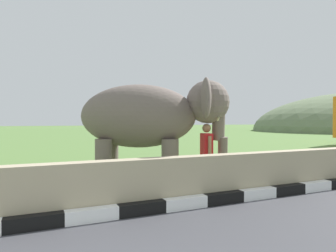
{
  "coord_description": "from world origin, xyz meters",
  "views": [
    {
      "loc": [
        0.09,
        -1.82,
        1.74
      ],
      "look_at": [
        3.3,
        5.28,
        1.6
      ],
      "focal_mm": 32.04,
      "sensor_mm": 36.0,
      "label": 1
    }
  ],
  "objects": [
    {
      "name": "elephant",
      "position": [
        3.03,
        5.72,
        1.83
      ],
      "size": [
        4.02,
        3.26,
        2.83
      ],
      "color": "#70615A",
      "rests_on": "ground_plane"
    },
    {
      "name": "person_handler",
      "position": [
        4.32,
        5.03,
        0.93
      ],
      "size": [
        0.33,
        0.62,
        1.66
      ],
      "color": "navy",
      "rests_on": "ground_plane"
    },
    {
      "name": "barrier_parapet",
      "position": [
        2.0,
        3.65,
        0.5
      ],
      "size": [
        28.0,
        0.36,
        1.0
      ],
      "primitive_type": "cube",
      "color": "tan",
      "rests_on": "ground_plane"
    },
    {
      "name": "striped_curb",
      "position": [
        -0.35,
        3.35,
        0.12
      ],
      "size": [
        16.2,
        0.2,
        0.24
      ],
      "color": "white",
      "rests_on": "ground_plane"
    }
  ]
}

